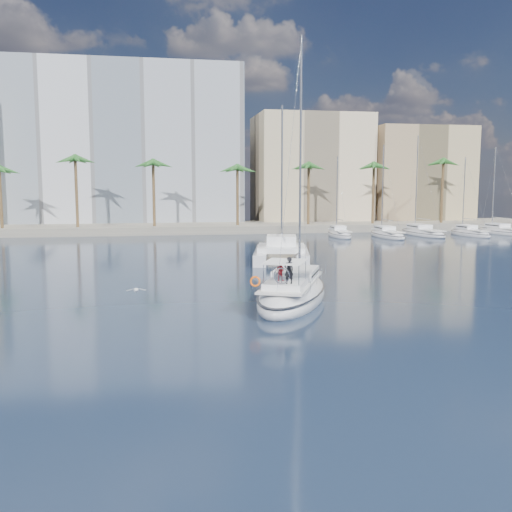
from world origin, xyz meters
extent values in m
plane|color=black|center=(0.00, 0.00, 0.00)|extent=(160.00, 160.00, 0.00)
cube|color=gray|center=(0.00, 61.00, 0.60)|extent=(120.00, 14.00, 1.20)
cube|color=silver|center=(-12.00, 73.00, 14.00)|extent=(42.00, 16.00, 28.00)
cube|color=beige|center=(22.00, 70.00, 10.00)|extent=(20.00, 14.00, 20.00)
cube|color=tan|center=(42.00, 68.00, 9.00)|extent=(18.00, 12.00, 18.00)
cylinder|color=brown|center=(0.00, 57.00, 5.25)|extent=(0.44, 0.44, 10.50)
sphere|color=#286224|center=(0.00, 57.00, 10.50)|extent=(3.60, 3.60, 3.60)
cylinder|color=brown|center=(34.00, 57.00, 5.25)|extent=(0.44, 0.44, 10.50)
sphere|color=#286224|center=(34.00, 57.00, 10.50)|extent=(3.60, 3.60, 3.60)
ellipsoid|color=silver|center=(2.03, 2.98, 0.37)|extent=(8.36, 12.48, 2.48)
ellipsoid|color=black|center=(2.03, 2.98, 0.72)|extent=(8.44, 12.60, 0.18)
cube|color=silver|center=(1.93, 2.77, 1.31)|extent=(6.13, 9.30, 0.12)
cube|color=white|center=(2.50, 4.03, 1.67)|extent=(3.94, 4.62, 0.60)
cube|color=black|center=(2.50, 4.03, 1.69)|extent=(3.77, 4.21, 0.14)
cylinder|color=#B7BABF|center=(3.06, 5.29, 9.21)|extent=(0.15, 0.15, 15.69)
cylinder|color=#B7BABF|center=(2.08, 3.09, 2.87)|extent=(2.07, 4.46, 0.11)
cube|color=white|center=(1.00, 0.67, 1.55)|extent=(3.29, 3.66, 0.36)
cube|color=white|center=(0.95, 0.57, 2.92)|extent=(3.29, 3.66, 0.04)
torus|color=silver|center=(0.53, -0.38, 2.22)|extent=(0.90, 0.44, 0.96)
torus|color=#FD5C0D|center=(-1.00, -0.20, 1.92)|extent=(0.66, 0.44, 0.64)
imported|color=black|center=(0.97, -0.27, 2.52)|extent=(0.63, 0.46, 1.58)
imported|color=#AE1A20|center=(0.70, 0.89, 2.32)|extent=(0.72, 0.67, 1.18)
cube|color=silver|center=(3.88, 23.21, 0.55)|extent=(3.50, 10.32, 1.10)
cube|color=silver|center=(7.73, 22.31, 0.55)|extent=(3.50, 10.32, 1.10)
cube|color=white|center=(5.69, 22.26, 1.30)|extent=(5.72, 6.56, 0.50)
cube|color=white|center=(5.81, 22.76, 2.00)|extent=(3.46, 3.65, 1.00)
cube|color=black|center=(5.81, 22.76, 2.05)|extent=(3.39, 3.26, 0.18)
cylinder|color=#B7BABF|center=(6.16, 24.27, 8.38)|extent=(0.18, 0.18, 13.75)
ellipsoid|color=silver|center=(-7.83, 3.99, 0.88)|extent=(0.25, 0.48, 0.23)
sphere|color=silver|center=(-7.83, 4.22, 0.90)|extent=(0.13, 0.13, 0.13)
cube|color=gray|center=(-8.17, 3.99, 0.91)|extent=(0.55, 0.20, 0.13)
cube|color=gray|center=(-7.48, 3.99, 0.91)|extent=(0.55, 0.20, 0.13)
camera|label=1|loc=(-6.75, -31.94, 7.36)|focal=40.00mm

